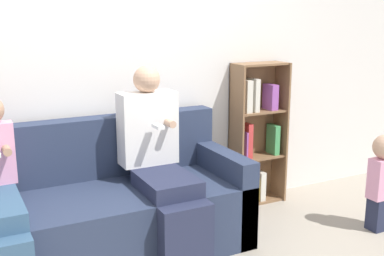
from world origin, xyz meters
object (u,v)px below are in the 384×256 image
couch (94,213)px  bookshelf (256,133)px  child_seated (2,197)px  toddler_standing (382,177)px  adult_seated (160,159)px

couch → bookshelf: (1.56, 0.32, 0.32)m
child_seated → toddler_standing: (2.67, -0.46, -0.15)m
child_seated → toddler_standing: size_ratio=1.51×
adult_seated → child_seated: 1.04m
adult_seated → bookshelf: adult_seated is taller
couch → adult_seated: bearing=-13.7°
toddler_standing → couch: bearing=163.5°
toddler_standing → bookshelf: (-0.52, 0.94, 0.20)m
couch → child_seated: size_ratio=1.84×
bookshelf → adult_seated: bearing=-158.6°
adult_seated → bookshelf: size_ratio=1.04×
toddler_standing → adult_seated: bearing=162.8°
couch → toddler_standing: couch is taller
couch → toddler_standing: 2.17m
adult_seated → toddler_standing: bearing=-17.2°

